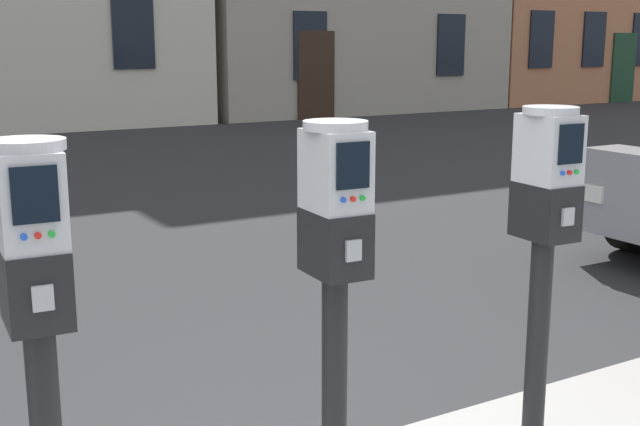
% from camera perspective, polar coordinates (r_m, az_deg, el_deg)
% --- Properties ---
extents(parking_meter_near_kerb, '(0.23, 0.26, 1.47)m').
position_cam_1_polar(parking_meter_near_kerb, '(2.43, -19.14, -5.89)').
color(parking_meter_near_kerb, black).
rests_on(parking_meter_near_kerb, sidewalk_slab).
extents(parking_meter_twin_adjacent, '(0.23, 0.26, 1.47)m').
position_cam_1_polar(parking_meter_twin_adjacent, '(2.77, 1.06, -3.01)').
color(parking_meter_twin_adjacent, black).
rests_on(parking_meter_twin_adjacent, sidewalk_slab).
extents(parking_meter_end_of_row, '(0.23, 0.26, 1.48)m').
position_cam_1_polar(parking_meter_end_of_row, '(3.37, 15.37, -0.64)').
color(parking_meter_end_of_row, black).
rests_on(parking_meter_end_of_row, sidewalk_slab).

